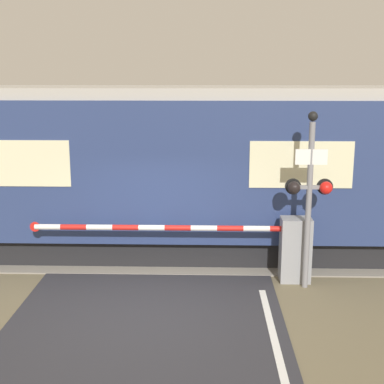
% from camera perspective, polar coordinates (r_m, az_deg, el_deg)
% --- Properties ---
extents(ground_plane, '(80.00, 80.00, 0.00)m').
position_cam_1_polar(ground_plane, '(9.61, -4.66, -12.72)').
color(ground_plane, '#6B6047').
extents(track_bed, '(36.00, 3.20, 0.13)m').
position_cam_1_polar(track_bed, '(12.70, -3.02, -6.12)').
color(track_bed, gray).
rests_on(track_bed, ground_plane).
extents(train, '(20.70, 2.78, 3.80)m').
position_cam_1_polar(train, '(12.32, 10.42, 2.34)').
color(train, black).
rests_on(train, ground_plane).
extents(crossing_barrier, '(5.62, 0.44, 1.30)m').
position_cam_1_polar(crossing_barrier, '(10.83, 8.82, -5.72)').
color(crossing_barrier, gray).
rests_on(crossing_barrier, ground_plane).
extents(signal_post, '(0.90, 0.26, 3.42)m').
position_cam_1_polar(signal_post, '(10.28, 12.42, 0.20)').
color(signal_post, gray).
rests_on(signal_post, ground_plane).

